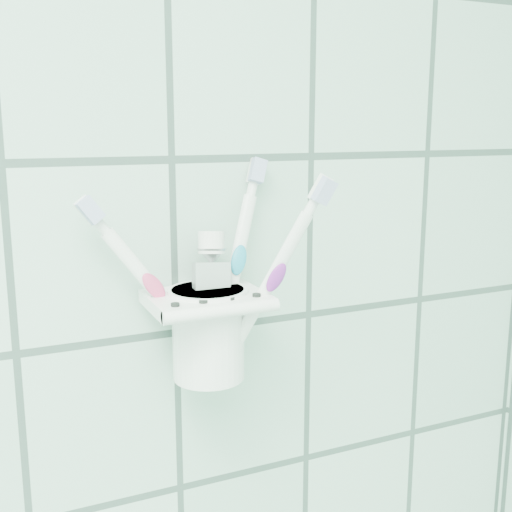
{
  "coord_description": "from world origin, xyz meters",
  "views": [
    {
      "loc": [
        0.44,
        0.59,
        1.46
      ],
      "look_at": [
        0.67,
        1.1,
        1.35
      ],
      "focal_mm": 45.0,
      "sensor_mm": 36.0,
      "label": 1
    }
  ],
  "objects": [
    {
      "name": "holder_bracket",
      "position": [
        0.64,
        1.15,
        1.29
      ],
      "size": [
        0.11,
        0.1,
        0.03
      ],
      "color": "white",
      "rests_on": "wall_back"
    },
    {
      "name": "toothbrush_orange",
      "position": [
        0.65,
        1.14,
        1.33
      ],
      "size": [
        0.09,
        0.05,
        0.21
      ],
      "rotation": [
        0.22,
        0.44,
        0.08
      ],
      "color": "white",
      "rests_on": "cup"
    },
    {
      "name": "toothbrush_pink",
      "position": [
        0.66,
        1.16,
        1.33
      ],
      "size": [
        0.12,
        0.03,
        0.2
      ],
      "rotation": [
        -0.18,
        -0.61,
        0.22
      ],
      "color": "white",
      "rests_on": "cup"
    },
    {
      "name": "cup",
      "position": [
        0.64,
        1.16,
        1.26
      ],
      "size": [
        0.08,
        0.08,
        0.09
      ],
      "color": "white",
      "rests_on": "holder_bracket"
    },
    {
      "name": "toothpaste_tube",
      "position": [
        0.64,
        1.15,
        1.3
      ],
      "size": [
        0.04,
        0.03,
        0.14
      ],
      "rotation": [
        -0.17,
        0.07,
        -0.04
      ],
      "color": "silver",
      "rests_on": "cup"
    },
    {
      "name": "toothbrush_blue",
      "position": [
        0.65,
        1.15,
        1.33
      ],
      "size": [
        0.07,
        0.05,
        0.22
      ],
      "rotation": [
        -0.25,
        0.3,
        -0.13
      ],
      "color": "white",
      "rests_on": "cup"
    }
  ]
}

